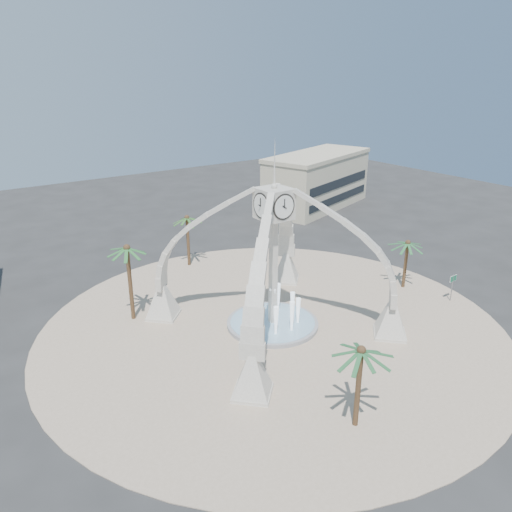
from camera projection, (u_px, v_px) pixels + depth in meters
ground at (272, 326)px, 43.78m from camera, size 140.00×140.00×0.00m
plaza at (272, 325)px, 43.77m from camera, size 40.00×40.00×0.06m
clock_tower at (273, 257)px, 41.48m from camera, size 17.94×17.94×16.30m
fountain at (273, 323)px, 43.68m from camera, size 8.00×8.00×3.62m
building_ne at (317, 180)px, 79.82m from camera, size 21.87×14.17×8.60m
palm_east at (408, 243)px, 49.73m from camera, size 3.66×3.66×5.52m
palm_west at (127, 249)px, 42.62m from camera, size 4.25×4.25×7.54m
palm_north at (187, 218)px, 55.19m from camera, size 4.67×4.67×6.36m
palm_south at (361, 352)px, 29.72m from camera, size 4.39×4.39×6.15m
street_sign at (453, 282)px, 47.65m from camera, size 1.05×0.09×2.85m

